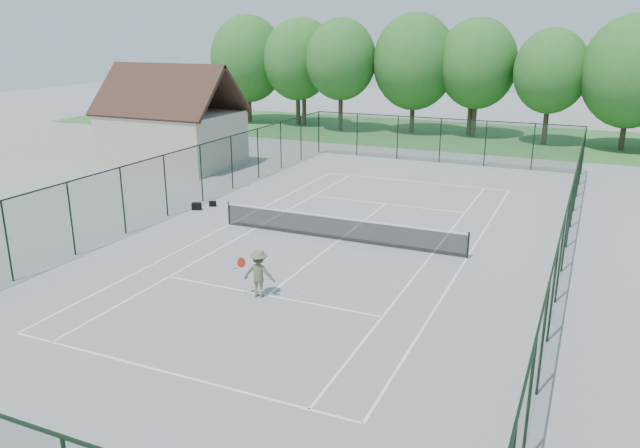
# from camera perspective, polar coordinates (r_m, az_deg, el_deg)

# --- Properties ---
(ground) EXTENTS (140.00, 140.00, 0.00)m
(ground) POSITION_cam_1_polar(r_m,az_deg,el_deg) (26.84, 1.74, -1.49)
(ground) COLOR gray
(ground) RESTS_ON ground
(grass_far) EXTENTS (80.00, 16.00, 0.01)m
(grass_far) POSITION_cam_1_polar(r_m,az_deg,el_deg) (55.07, 13.79, 7.80)
(grass_far) COLOR #3B7733
(grass_far) RESTS_ON ground
(court_lines) EXTENTS (11.05, 23.85, 0.01)m
(court_lines) POSITION_cam_1_polar(r_m,az_deg,el_deg) (26.84, 1.74, -1.48)
(court_lines) COLOR white
(court_lines) RESTS_ON ground
(tennis_net) EXTENTS (11.08, 0.08, 1.10)m
(tennis_net) POSITION_cam_1_polar(r_m,az_deg,el_deg) (26.66, 1.75, -0.32)
(tennis_net) COLOR black
(tennis_net) RESTS_ON ground
(fence_enclosure) EXTENTS (18.05, 36.05, 3.02)m
(fence_enclosure) POSITION_cam_1_polar(r_m,az_deg,el_deg) (26.38, 1.77, 1.72)
(fence_enclosure) COLOR #1D3D26
(fence_enclosure) RESTS_ON ground
(utility_building) EXTENTS (8.60, 6.27, 6.63)m
(utility_building) POSITION_cam_1_polar(r_m,az_deg,el_deg) (42.54, -13.42, 9.39)
(utility_building) COLOR beige
(utility_building) RESTS_ON ground
(tree_line_far) EXTENTS (39.40, 6.40, 9.70)m
(tree_line_far) POSITION_cam_1_polar(r_m,az_deg,el_deg) (54.45, 14.25, 14.02)
(tree_line_far) COLOR #433123
(tree_line_far) RESTS_ON ground
(sports_bag_a) EXTENTS (0.50, 0.38, 0.36)m
(sports_bag_a) POSITION_cam_1_polar(r_m,az_deg,el_deg) (31.93, -11.22, 1.60)
(sports_bag_a) COLOR black
(sports_bag_a) RESTS_ON ground
(sports_bag_b) EXTENTS (0.40, 0.33, 0.27)m
(sports_bag_b) POSITION_cam_1_polar(r_m,az_deg,el_deg) (32.43, -9.79, 1.84)
(sports_bag_b) COLOR black
(sports_bag_b) RESTS_ON ground
(tennis_player) EXTENTS (1.84, 0.95, 1.67)m
(tennis_player) POSITION_cam_1_polar(r_m,az_deg,el_deg) (21.12, -5.61, -4.50)
(tennis_player) COLOR #606346
(tennis_player) RESTS_ON ground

